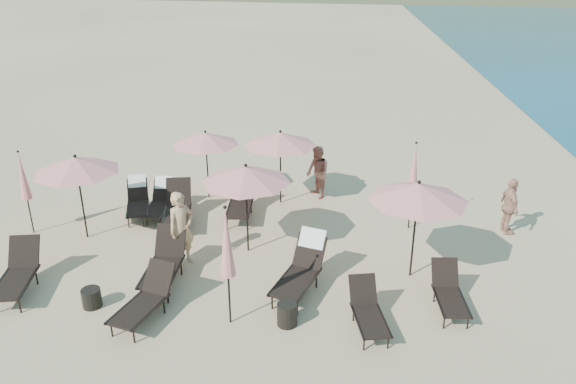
# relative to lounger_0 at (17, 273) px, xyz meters

# --- Properties ---
(ground) EXTENTS (800.00, 800.00, 0.00)m
(ground) POSITION_rel_lounger_0_xyz_m (5.52, -0.02, -0.47)
(ground) COLOR #D6BA8C
(ground) RESTS_ON ground
(lounger_0) EXTENTS (0.97, 1.85, 1.01)m
(lounger_0) POSITION_rel_lounger_0_xyz_m (0.00, 0.00, 0.00)
(lounger_0) COLOR black
(lounger_0) RESTS_ON ground
(lounger_1) EXTENTS (1.08, 1.77, 0.95)m
(lounger_1) POSITION_rel_lounger_0_xyz_m (3.07, -0.69, -0.03)
(lounger_1) COLOR black
(lounger_1) RESTS_ON ground
(lounger_2) EXTENTS (0.72, 1.84, 1.06)m
(lounger_2) POSITION_rel_lounger_0_xyz_m (3.07, 0.70, 0.02)
(lounger_2) COLOR black
(lounger_2) RESTS_ON ground
(lounger_3) EXTENTS (1.22, 1.98, 1.16)m
(lounger_3) POSITION_rel_lounger_0_xyz_m (6.16, 0.64, 0.08)
(lounger_3) COLOR black
(lounger_3) RESTS_ON ground
(lounger_4) EXTENTS (0.84, 1.56, 0.85)m
(lounger_4) POSITION_rel_lounger_0_xyz_m (7.55, -0.63, -0.08)
(lounger_4) COLOR black
(lounger_4) RESTS_ON ground
(lounger_5) EXTENTS (0.65, 1.52, 0.86)m
(lounger_5) POSITION_rel_lounger_0_xyz_m (9.25, 0.16, -0.07)
(lounger_5) COLOR black
(lounger_5) RESTS_ON ground
(lounger_6) EXTENTS (0.99, 1.67, 0.98)m
(lounger_6) POSITION_rel_lounger_0_xyz_m (1.30, 4.08, -0.00)
(lounger_6) COLOR black
(lounger_6) RESTS_ON ground
(lounger_7) EXTENTS (0.58, 1.54, 0.96)m
(lounger_7) POSITION_rel_lounger_0_xyz_m (1.93, 4.07, -0.01)
(lounger_7) COLOR black
(lounger_7) RESTS_ON ground
(lounger_8) EXTENTS (1.02, 1.94, 1.06)m
(lounger_8) POSITION_rel_lounger_0_xyz_m (2.58, 3.57, 0.02)
(lounger_8) COLOR black
(lounger_8) RESTS_ON ground
(lounger_9) EXTENTS (0.72, 1.73, 0.98)m
(lounger_9) POSITION_rel_lounger_0_xyz_m (4.22, 4.18, -0.01)
(lounger_9) COLOR black
(lounger_9) RESTS_ON ground
(umbrella_open_0) EXTENTS (2.13, 2.13, 2.29)m
(umbrella_open_0) POSITION_rel_lounger_0_xyz_m (0.40, 2.61, 1.55)
(umbrella_open_0) COLOR black
(umbrella_open_0) RESTS_ON ground
(umbrella_open_1) EXTENTS (2.15, 2.15, 2.32)m
(umbrella_open_1) POSITION_rel_lounger_0_xyz_m (4.72, 2.25, 1.58)
(umbrella_open_1) COLOR black
(umbrella_open_1) RESTS_ON ground
(umbrella_open_2) EXTENTS (2.20, 2.20, 2.37)m
(umbrella_open_2) POSITION_rel_lounger_0_xyz_m (8.62, 1.42, 1.62)
(umbrella_open_2) COLOR black
(umbrella_open_2) RESTS_ON ground
(umbrella_open_3) EXTENTS (1.96, 1.96, 2.11)m
(umbrella_open_3) POSITION_rel_lounger_0_xyz_m (3.03, 5.43, 1.40)
(umbrella_open_3) COLOR black
(umbrella_open_3) RESTS_ON ground
(umbrella_open_4) EXTENTS (2.09, 2.09, 2.25)m
(umbrella_open_4) POSITION_rel_lounger_0_xyz_m (5.24, 5.23, 1.51)
(umbrella_open_4) COLOR black
(umbrella_open_4) RESTS_ON ground
(umbrella_closed_0) EXTENTS (0.30, 0.30, 2.59)m
(umbrella_closed_0) POSITION_rel_lounger_0_xyz_m (4.80, -0.70, 1.33)
(umbrella_closed_0) COLOR black
(umbrella_closed_0) RESTS_ON ground
(umbrella_closed_1) EXTENTS (0.29, 0.29, 2.45)m
(umbrella_closed_1) POSITION_rel_lounger_0_xyz_m (8.86, 3.86, 1.23)
(umbrella_closed_1) COLOR black
(umbrella_closed_1) RESTS_ON ground
(umbrella_closed_2) EXTENTS (0.27, 0.27, 2.31)m
(umbrella_closed_2) POSITION_rel_lounger_0_xyz_m (-1.13, 2.73, 1.14)
(umbrella_closed_2) COLOR black
(umbrella_closed_2) RESTS_ON ground
(side_table_0) EXTENTS (0.40, 0.40, 0.41)m
(side_table_0) POSITION_rel_lounger_0_xyz_m (1.81, -0.41, -0.27)
(side_table_0) COLOR black
(side_table_0) RESTS_ON ground
(side_table_1) EXTENTS (0.41, 0.41, 0.49)m
(side_table_1) POSITION_rel_lounger_0_xyz_m (5.95, -0.68, -0.23)
(side_table_1) COLOR black
(side_table_1) RESTS_ON ground
(beachgoer_a) EXTENTS (0.77, 0.79, 1.84)m
(beachgoer_a) POSITION_rel_lounger_0_xyz_m (3.28, 1.51, 0.45)
(beachgoer_a) COLOR tan
(beachgoer_a) RESTS_ON ground
(beachgoer_b) EXTENTS (0.91, 0.98, 1.60)m
(beachgoer_b) POSITION_rel_lounger_0_xyz_m (6.31, 5.72, 0.33)
(beachgoer_b) COLOR #A16053
(beachgoer_b) RESTS_ON ground
(beachgoer_c) EXTENTS (0.49, 0.94, 1.54)m
(beachgoer_c) POSITION_rel_lounger_0_xyz_m (11.39, 3.79, 0.30)
(beachgoer_c) COLOR tan
(beachgoer_c) RESTS_ON ground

